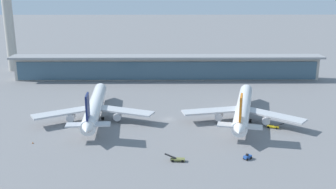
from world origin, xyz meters
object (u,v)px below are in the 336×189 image
object	(u,v)px
airliner_centre_stand	(243,108)
service_truck_under_wing_blue	(248,157)
service_truck_near_nose_yellow	(273,126)
service_truck_mid_apron_olive	(177,159)
control_tower	(8,16)
airliner_left_stand	(95,107)
safety_cone_alpha	(33,143)

from	to	relation	value
airliner_centre_stand	service_truck_under_wing_blue	xyz separation A→B (m)	(-5.84, -39.23, -4.84)
service_truck_near_nose_yellow	service_truck_mid_apron_olive	size ratio (longest dim) A/B	0.98
airliner_centre_stand	service_truck_near_nose_yellow	distance (m)	15.39
service_truck_near_nose_yellow	service_truck_under_wing_blue	xyz separation A→B (m)	(-16.83, -29.64, 0.07)
airliner_centre_stand	service_truck_under_wing_blue	world-z (taller)	airliner_centre_stand
control_tower	service_truck_under_wing_blue	bearing A→B (deg)	-47.19
airliner_centre_stand	service_truck_near_nose_yellow	xyz separation A→B (m)	(11.00, -9.59, -4.90)
airliner_left_stand	safety_cone_alpha	size ratio (longest dim) A/B	97.32
service_truck_near_nose_yellow	service_truck_mid_apron_olive	xyz separation A→B (m)	(-40.99, -31.11, 0.00)
service_truck_near_nose_yellow	service_truck_under_wing_blue	size ratio (longest dim) A/B	2.04
control_tower	safety_cone_alpha	distance (m)	144.78
service_truck_mid_apron_olive	safety_cone_alpha	bearing A→B (deg)	163.63
airliner_centre_stand	control_tower	distance (m)	175.96
airliner_left_stand	airliner_centre_stand	bearing A→B (deg)	-2.28
airliner_left_stand	service_truck_mid_apron_olive	size ratio (longest dim) A/B	9.87
airliner_centre_stand	safety_cone_alpha	distance (m)	87.50
service_truck_under_wing_blue	control_tower	size ratio (longest dim) A/B	0.05
airliner_left_stand	service_truck_under_wing_blue	bearing A→B (deg)	-35.31
service_truck_near_nose_yellow	service_truck_mid_apron_olive	bearing A→B (deg)	-142.80
service_truck_mid_apron_olive	airliner_centre_stand	bearing A→B (deg)	53.61
airliner_left_stand	service_truck_under_wing_blue	size ratio (longest dim) A/B	20.57
airliner_left_stand	service_truck_near_nose_yellow	distance (m)	76.99
service_truck_near_nose_yellow	control_tower	xyz separation A→B (m)	(-149.44, 113.52, 36.42)
airliner_centre_stand	service_truck_mid_apron_olive	xyz separation A→B (m)	(-29.99, -40.69, -4.90)
airliner_centre_stand	airliner_left_stand	bearing A→B (deg)	177.72
service_truck_near_nose_yellow	service_truck_under_wing_blue	world-z (taller)	service_truck_near_nose_yellow
airliner_centre_stand	safety_cone_alpha	xyz separation A→B (m)	(-83.71, -24.91, -5.39)
service_truck_near_nose_yellow	control_tower	distance (m)	191.17
control_tower	airliner_left_stand	bearing A→B (deg)	-54.02
airliner_centre_stand	safety_cone_alpha	world-z (taller)	airliner_centre_stand
control_tower	safety_cone_alpha	world-z (taller)	control_tower
service_truck_mid_apron_olive	safety_cone_alpha	size ratio (longest dim) A/B	9.86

